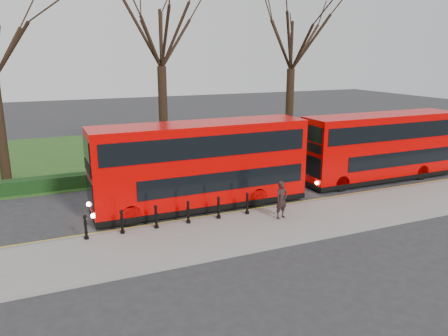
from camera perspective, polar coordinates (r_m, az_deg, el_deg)
name	(u,v)px	position (r m, az deg, el deg)	size (l,w,h in m)	color
ground	(182,216)	(21.15, -5.47, -6.22)	(120.00, 120.00, 0.00)	#28282B
pavement	(205,238)	(18.49, -2.55, -9.07)	(60.00, 4.00, 0.15)	gray
kerb	(189,221)	(20.23, -4.59, -6.96)	(60.00, 0.25, 0.16)	slate
grass_verge	(123,153)	(35.17, -13.09, 1.98)	(60.00, 18.00, 0.06)	#274A18
hedge	(148,173)	(27.28, -9.93, -0.69)	(60.00, 0.90, 0.80)	black
yellow_line_outer	(187,221)	(20.52, -4.86, -6.85)	(60.00, 0.10, 0.01)	yellow
yellow_line_inner	(186,219)	(20.70, -5.04, -6.66)	(60.00, 0.10, 0.01)	yellow
tree_mid	(160,32)	(29.96, -8.32, 17.20)	(7.85, 7.85, 12.26)	black
tree_right	(292,40)	(34.00, 8.88, 16.20)	(7.51, 7.51, 11.73)	black
bollard_row	(172,215)	(19.47, -6.76, -6.09)	(7.51, 0.15, 1.00)	black
bus_lead	(201,166)	(21.61, -3.03, 0.28)	(10.76, 2.47, 4.28)	#D60100
bus_rear	(381,147)	(28.13, 19.78, 2.55)	(10.17, 2.34, 4.04)	#D60100
pedestrian	(282,200)	(20.24, 7.53, -4.14)	(0.65, 0.42, 1.77)	black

